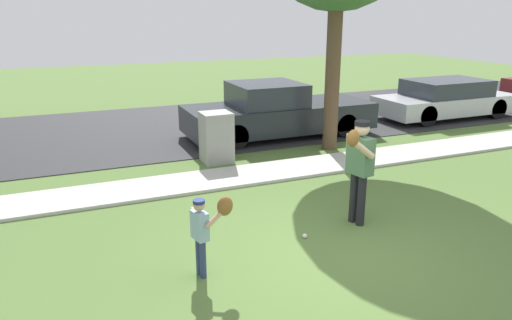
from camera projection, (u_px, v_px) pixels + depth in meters
name	position (u px, v px, depth m)	size (l,w,h in m)	color
ground_plane	(249.00, 178.00, 10.07)	(48.00, 48.00, 0.00)	#567538
sidewalk_strip	(247.00, 175.00, 10.15)	(36.00, 1.20, 0.06)	beige
road_surface	(186.00, 126.00, 14.56)	(36.00, 6.80, 0.02)	#2D2D30
person_adult	(359.00, 162.00, 7.57)	(0.67, 0.74, 1.72)	black
person_child	(206.00, 225.00, 6.14)	(0.53, 0.38, 1.11)	navy
baseball	(305.00, 236.00, 7.38)	(0.07, 0.07, 0.07)	white
utility_cabinet	(216.00, 138.00, 10.95)	(0.67, 0.61, 1.16)	gray
parked_pickup_dark	(276.00, 112.00, 13.24)	(5.20, 1.95, 1.48)	#23282D
parked_sedan_silver	(445.00, 99.00, 15.52)	(4.60, 1.80, 1.23)	silver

